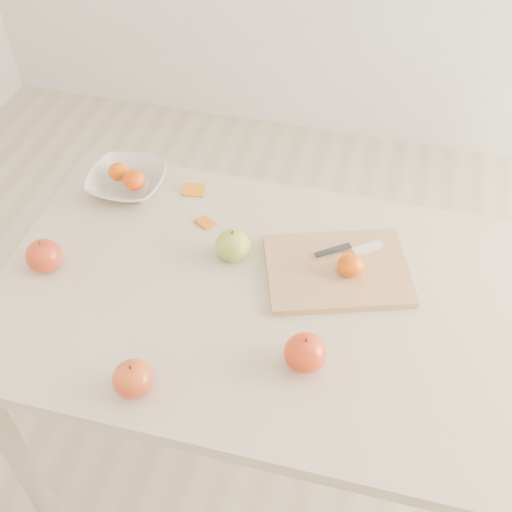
# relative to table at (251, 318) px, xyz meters

# --- Properties ---
(ground) EXTENTS (3.50, 3.50, 0.00)m
(ground) POSITION_rel_table_xyz_m (0.00, 0.00, -0.65)
(ground) COLOR #C6B293
(ground) RESTS_ON ground
(table) EXTENTS (1.20, 0.80, 0.75)m
(table) POSITION_rel_table_xyz_m (0.00, 0.00, 0.00)
(table) COLOR beige
(table) RESTS_ON ground
(cutting_board) EXTENTS (0.40, 0.34, 0.02)m
(cutting_board) POSITION_rel_table_xyz_m (0.19, 0.11, 0.11)
(cutting_board) COLOR #AB8155
(cutting_board) RESTS_ON table
(board_tangerine) EXTENTS (0.06, 0.06, 0.05)m
(board_tangerine) POSITION_rel_table_xyz_m (0.22, 0.10, 0.14)
(board_tangerine) COLOR #D76207
(board_tangerine) RESTS_ON cutting_board
(fruit_bowl) EXTENTS (0.21, 0.21, 0.05)m
(fruit_bowl) POSITION_rel_table_xyz_m (-0.42, 0.28, 0.12)
(fruit_bowl) COLOR silver
(fruit_bowl) RESTS_ON table
(bowl_tangerine_near) EXTENTS (0.06, 0.06, 0.05)m
(bowl_tangerine_near) POSITION_rel_table_xyz_m (-0.44, 0.29, 0.15)
(bowl_tangerine_near) COLOR #CF5207
(bowl_tangerine_near) RESTS_ON fruit_bowl
(bowl_tangerine_far) EXTENTS (0.06, 0.06, 0.05)m
(bowl_tangerine_far) POSITION_rel_table_xyz_m (-0.39, 0.26, 0.15)
(bowl_tangerine_far) COLOR #DF4807
(bowl_tangerine_far) RESTS_ON fruit_bowl
(orange_peel_a) EXTENTS (0.07, 0.05, 0.01)m
(orange_peel_a) POSITION_rel_table_xyz_m (-0.24, 0.31, 0.10)
(orange_peel_a) COLOR orange
(orange_peel_a) RESTS_ON table
(orange_peel_b) EXTENTS (0.06, 0.05, 0.01)m
(orange_peel_b) POSITION_rel_table_xyz_m (-0.17, 0.20, 0.10)
(orange_peel_b) COLOR #C7580E
(orange_peel_b) RESTS_ON table
(paring_knife) EXTENTS (0.16, 0.09, 0.01)m
(paring_knife) POSITION_rel_table_xyz_m (0.23, 0.18, 0.12)
(paring_knife) COLOR white
(paring_knife) RESTS_ON cutting_board
(apple_green) EXTENTS (0.09, 0.09, 0.08)m
(apple_green) POSITION_rel_table_xyz_m (-0.07, 0.10, 0.14)
(apple_green) COLOR olive
(apple_green) RESTS_ON table
(apple_red_d) EXTENTS (0.09, 0.09, 0.08)m
(apple_red_d) POSITION_rel_table_xyz_m (-0.50, -0.04, 0.14)
(apple_red_d) COLOR #92040E
(apple_red_d) RESTS_ON table
(apple_red_c) EXTENTS (0.08, 0.08, 0.08)m
(apple_red_c) POSITION_rel_table_xyz_m (-0.16, -0.31, 0.14)
(apple_red_c) COLOR #A71D1A
(apple_red_c) RESTS_ON table
(apple_red_e) EXTENTS (0.09, 0.09, 0.08)m
(apple_red_e) POSITION_rel_table_xyz_m (0.16, -0.17, 0.14)
(apple_red_e) COLOR #9B100D
(apple_red_e) RESTS_ON table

